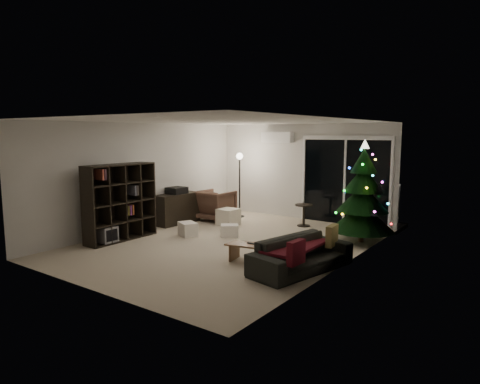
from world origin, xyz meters
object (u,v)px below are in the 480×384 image
object	(u,v)px
armchair	(215,205)
christmas_tree	(363,191)
media_cabinet	(177,208)
bookshelf	(114,201)
coffee_table	(258,255)
sofa	(301,254)

from	to	relation	value
armchair	christmas_tree	xyz separation A→B (m)	(3.91, 0.03, 0.67)
media_cabinet	armchair	size ratio (longest dim) A/B	1.40
bookshelf	armchair	distance (m)	2.86
coffee_table	christmas_tree	xyz separation A→B (m)	(0.90, 2.57, 0.89)
media_cabinet	bookshelf	bearing A→B (deg)	-87.61
sofa	christmas_tree	bearing A→B (deg)	9.49
bookshelf	armchair	xyz separation A→B (m)	(0.52, 2.78, -0.42)
bookshelf	armchair	bearing A→B (deg)	92.71
media_cabinet	sofa	bearing A→B (deg)	-17.24
armchair	coffee_table	world-z (taller)	armchair
media_cabinet	coffee_table	size ratio (longest dim) A/B	1.12
bookshelf	christmas_tree	xyz separation A→B (m)	(4.43, 2.81, 0.25)
armchair	coffee_table	bearing A→B (deg)	138.97
bookshelf	sofa	bearing A→B (deg)	18.32
bookshelf	media_cabinet	world-z (taller)	bookshelf
armchair	bookshelf	bearing A→B (deg)	78.42
armchair	sofa	distance (m)	4.48
sofa	bookshelf	bearing A→B (deg)	107.60
coffee_table	bookshelf	bearing A→B (deg)	173.01
bookshelf	christmas_tree	size ratio (longest dim) A/B	0.76
bookshelf	sofa	size ratio (longest dim) A/B	0.86
bookshelf	sofa	world-z (taller)	bookshelf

